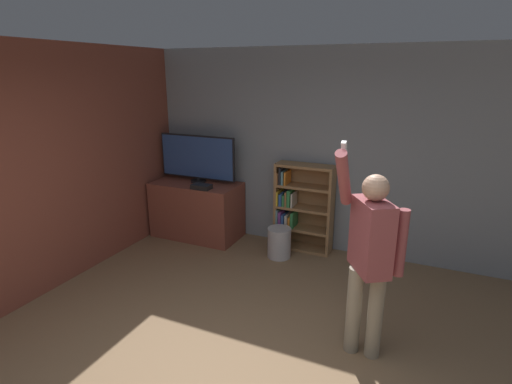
{
  "coord_description": "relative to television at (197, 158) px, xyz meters",
  "views": [
    {
      "loc": [
        1.25,
        -1.92,
        2.39
      ],
      "look_at": [
        -0.48,
        1.93,
        1.1
      ],
      "focal_mm": 28.0,
      "sensor_mm": 36.0,
      "label": 1
    }
  ],
  "objects": [
    {
      "name": "waste_bin",
      "position": [
        1.38,
        -0.25,
        -0.98
      ],
      "size": [
        0.31,
        0.31,
        0.41
      ],
      "color": "#B7B7BC",
      "rests_on": "ground_plane"
    },
    {
      "name": "wall_back",
      "position": [
        1.84,
        0.32,
        0.17
      ],
      "size": [
        7.04,
        0.06,
        2.7
      ],
      "color": "gray",
      "rests_on": "ground_plane"
    },
    {
      "name": "person",
      "position": [
        2.72,
        -1.73,
        -0.2
      ],
      "size": [
        0.55,
        0.54,
        1.9
      ],
      "rotation": [
        0.0,
        0.0,
        -1.0
      ],
      "color": "gray",
      "rests_on": "ground_plane"
    },
    {
      "name": "game_console",
      "position": [
        0.23,
        -0.29,
        -0.33
      ],
      "size": [
        0.27,
        0.16,
        0.06
      ],
      "color": "black",
      "rests_on": "tv_ledge"
    },
    {
      "name": "bookshelf",
      "position": [
        1.52,
        0.13,
        -0.59
      ],
      "size": [
        0.79,
        0.28,
        1.21
      ],
      "color": "#997047",
      "rests_on": "ground_plane"
    },
    {
      "name": "tv_ledge",
      "position": [
        0.0,
        -0.07,
        -0.77
      ],
      "size": [
        1.28,
        0.66,
        0.82
      ],
      "color": "brown",
      "rests_on": "ground_plane"
    },
    {
      "name": "wall_side_brick",
      "position": [
        -0.71,
        -1.31,
        0.17
      ],
      "size": [
        0.06,
        4.79,
        2.7
      ],
      "color": "brown",
      "rests_on": "ground_plane"
    },
    {
      "name": "television",
      "position": [
        0.0,
        0.0,
        0.0
      ],
      "size": [
        1.2,
        0.22,
        0.69
      ],
      "color": "black",
      "rests_on": "tv_ledge"
    }
  ]
}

